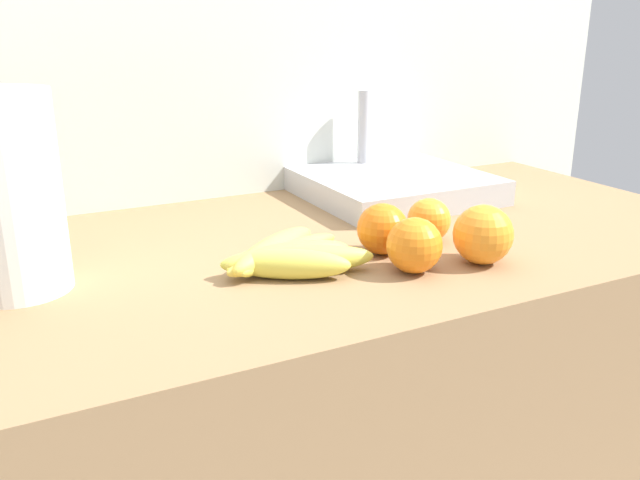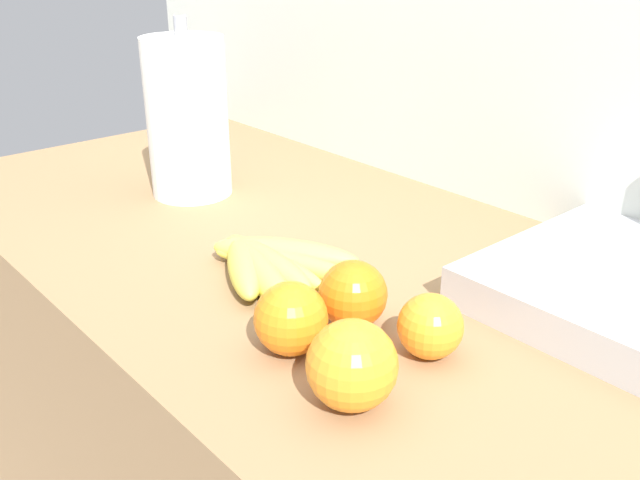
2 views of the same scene
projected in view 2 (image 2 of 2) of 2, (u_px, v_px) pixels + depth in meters
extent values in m
cube|color=silver|center=(486.00, 327.00, 1.23)|extent=(1.93, 0.06, 1.30)
ellipsoid|color=#E1D54C|center=(244.00, 266.00, 0.86)|extent=(0.16, 0.12, 0.04)
ellipsoid|color=#D8D44C|center=(258.00, 269.00, 0.86)|extent=(0.21, 0.10, 0.04)
ellipsoid|color=#DCCB4C|center=(266.00, 264.00, 0.87)|extent=(0.18, 0.05, 0.04)
ellipsoid|color=#E3D34C|center=(271.00, 265.00, 0.88)|extent=(0.18, 0.05, 0.03)
ellipsoid|color=#EACB4C|center=(284.00, 262.00, 0.88)|extent=(0.21, 0.10, 0.03)
ellipsoid|color=#E9D44C|center=(285.00, 254.00, 0.89)|extent=(0.18, 0.14, 0.04)
ellipsoid|color=#E3D54C|center=(281.00, 254.00, 0.90)|extent=(0.14, 0.14, 0.03)
sphere|color=orange|center=(430.00, 326.00, 0.71)|extent=(0.07, 0.07, 0.07)
sphere|color=orange|center=(352.00, 365.00, 0.63)|extent=(0.08, 0.08, 0.08)
sphere|color=orange|center=(291.00, 319.00, 0.71)|extent=(0.08, 0.08, 0.08)
sphere|color=orange|center=(353.00, 294.00, 0.76)|extent=(0.07, 0.07, 0.07)
cylinder|color=white|center=(187.00, 118.00, 1.11)|extent=(0.13, 0.13, 0.25)
cylinder|color=gray|center=(187.00, 109.00, 1.11)|extent=(0.02, 0.02, 0.28)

